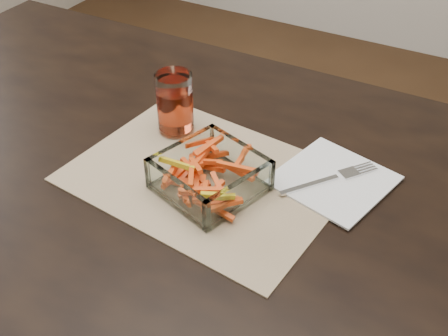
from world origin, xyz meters
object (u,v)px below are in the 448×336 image
(dining_table, at_px, (183,204))
(fork, at_px, (332,178))
(tumbler, at_px, (175,105))

(dining_table, height_order, fork, fork)
(tumbler, height_order, fork, tumbler)
(dining_table, height_order, tumbler, tumbler)
(tumbler, bearing_deg, fork, -0.30)
(dining_table, bearing_deg, fork, 19.85)
(dining_table, xyz_separation_m, fork, (0.25, 0.09, 0.10))
(tumbler, bearing_deg, dining_table, -53.76)
(dining_table, relative_size, tumbler, 13.30)
(tumbler, xyz_separation_m, fork, (0.32, -0.00, -0.05))
(tumbler, relative_size, fork, 0.75)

